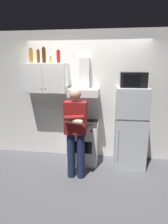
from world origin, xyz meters
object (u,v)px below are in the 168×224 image
(upper_cabinet, at_px, (45,78))
(refrigerator, at_px, (130,127))
(microwave, at_px, (133,80))
(bottle_soda_red, at_px, (58,57))
(bottle_spice_jar, at_px, (51,60))
(person_standing, at_px, (76,131))
(range_hood, at_px, (84,86))
(bottle_rum_dark, at_px, (44,55))
(bottle_liquor_amber, at_px, (31,56))
(stove_oven, at_px, (83,142))
(bottle_beer_brown, at_px, (38,56))

(upper_cabinet, relative_size, refrigerator, 0.56)
(microwave, height_order, bottle_soda_red, bottle_soda_red)
(bottle_soda_red, height_order, bottle_spice_jar, bottle_soda_red)
(person_standing, xyz_separation_m, bottle_soda_red, (-0.47, 0.75, 1.27))
(person_standing, relative_size, bottle_spice_jar, 13.32)
(range_hood, height_order, refrigerator, range_hood)
(microwave, distance_m, bottle_soda_red, 1.53)
(person_standing, xyz_separation_m, bottle_rum_dark, (-0.75, 0.71, 1.30))
(range_hood, relative_size, bottle_soda_red, 2.96)
(person_standing, xyz_separation_m, bottle_liquor_amber, (-1.03, 0.74, 1.29))
(stove_oven, distance_m, bottle_beer_brown, 1.98)
(refrigerator, relative_size, person_standing, 0.98)
(bottle_liquor_amber, bearing_deg, microwave, -3.34)
(refrigerator, height_order, bottle_liquor_amber, bottle_liquor_amber)
(microwave, bearing_deg, bottle_soda_red, 175.10)
(person_standing, height_order, bottle_rum_dark, bottle_rum_dark)
(bottle_liquor_amber, distance_m, bottle_rum_dark, 0.28)
(bottle_spice_jar, bearing_deg, bottle_soda_red, 9.11)
(stove_oven, relative_size, person_standing, 0.53)
(person_standing, xyz_separation_m, bottle_spice_jar, (-0.62, 0.73, 1.20))
(bottle_soda_red, bearing_deg, microwave, -4.90)
(microwave, bearing_deg, bottle_liquor_amber, 176.66)
(range_hood, height_order, bottle_soda_red, bottle_soda_red)
(person_standing, relative_size, bottle_rum_dark, 5.31)
(range_hood, distance_m, bottle_soda_red, 0.77)
(bottle_beer_brown, bearing_deg, person_standing, -39.77)
(stove_oven, relative_size, bottle_spice_jar, 7.10)
(bottle_soda_red, xyz_separation_m, bottle_beer_brown, (-0.41, -0.02, 0.01))
(upper_cabinet, bearing_deg, bottle_liquor_amber, 177.51)
(stove_oven, height_order, bottle_beer_brown, bottle_beer_brown)
(bottle_rum_dark, bearing_deg, bottle_spice_jar, 6.73)
(microwave, xyz_separation_m, person_standing, (-1.00, -0.62, -0.84))
(refrigerator, relative_size, bottle_spice_jar, 12.99)
(refrigerator, distance_m, microwave, 0.94)
(bottle_spice_jar, bearing_deg, microwave, -3.56)
(bottle_liquor_amber, bearing_deg, bottle_rum_dark, -6.64)
(refrigerator, xyz_separation_m, microwave, (-0.00, 0.02, 0.94))
(range_hood, height_order, person_standing, range_hood)
(bottle_liquor_amber, bearing_deg, bottle_spice_jar, -2.45)
(bottle_soda_red, height_order, bottle_beer_brown, bottle_beer_brown)
(stove_oven, bearing_deg, upper_cabinet, 171.10)
(range_hood, relative_size, refrigerator, 0.47)
(upper_cabinet, distance_m, bottle_spice_jar, 0.38)
(bottle_liquor_amber, height_order, bottle_beer_brown, bottle_liquor_amber)
(stove_oven, bearing_deg, range_hood, 90.00)
(bottle_rum_dark, bearing_deg, stove_oven, -7.46)
(upper_cabinet, relative_size, bottle_liquor_amber, 3.13)
(refrigerator, height_order, bottle_spice_jar, bottle_spice_jar)
(bottle_spice_jar, bearing_deg, person_standing, -49.45)
(microwave, relative_size, bottle_beer_brown, 1.81)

